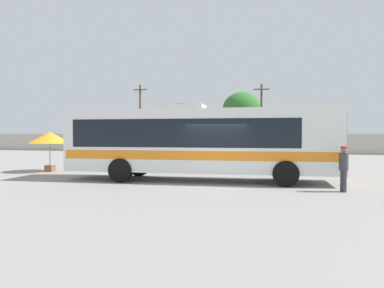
% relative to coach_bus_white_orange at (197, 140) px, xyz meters
% --- Properties ---
extents(ground_plane, '(300.00, 300.00, 0.00)m').
position_rel_coach_bus_white_orange_xyz_m(ground_plane, '(1.10, 9.16, -1.82)').
color(ground_plane, gray).
extents(perimeter_wall, '(80.00, 0.30, 2.11)m').
position_rel_coach_bus_white_orange_xyz_m(perimeter_wall, '(1.10, 24.03, -0.77)').
color(perimeter_wall, '#B2AD9E').
rests_on(perimeter_wall, ground_plane).
extents(coach_bus_white_orange, '(12.02, 3.22, 3.40)m').
position_rel_coach_bus_white_orange_xyz_m(coach_bus_white_orange, '(0.00, 0.00, 0.00)').
color(coach_bus_white_orange, white).
rests_on(coach_bus_white_orange, ground_plane).
extents(attendant_by_bus_door, '(0.43, 0.43, 1.65)m').
position_rel_coach_bus_white_orange_xyz_m(attendant_by_bus_door, '(5.88, -1.78, -0.88)').
color(attendant_by_bus_door, '#38383D').
rests_on(attendant_by_bus_door, ground_plane).
extents(vendor_umbrella_near_gate_orange, '(2.27, 2.27, 2.21)m').
position_rel_coach_bus_white_orange_xyz_m(vendor_umbrella_near_gate_orange, '(-8.78, 1.70, 0.03)').
color(vendor_umbrella_near_gate_orange, gray).
rests_on(vendor_umbrella_near_gate_orange, ground_plane).
extents(parked_car_leftmost_red, '(4.32, 2.06, 1.44)m').
position_rel_coach_bus_white_orange_xyz_m(parked_car_leftmost_red, '(-13.83, 20.55, -1.05)').
color(parked_car_leftmost_red, red).
rests_on(parked_car_leftmost_red, ground_plane).
extents(parked_car_second_black, '(4.22, 2.28, 1.55)m').
position_rel_coach_bus_white_orange_xyz_m(parked_car_second_black, '(-8.12, 19.85, -1.01)').
color(parked_car_second_black, black).
rests_on(parked_car_second_black, ground_plane).
extents(parked_car_third_grey, '(4.18, 2.13, 1.51)m').
position_rel_coach_bus_white_orange_xyz_m(parked_car_third_grey, '(-1.38, 19.93, -1.03)').
color(parked_car_third_grey, slate).
rests_on(parked_car_third_grey, ground_plane).
extents(utility_pole_near, '(1.80, 0.24, 8.30)m').
position_rel_coach_bus_white_orange_xyz_m(utility_pole_near, '(-13.68, 26.75, 2.51)').
color(utility_pole_near, '#4C3823').
rests_on(utility_pole_near, ground_plane).
extents(utility_pole_far, '(1.80, 0.28, 7.95)m').
position_rel_coach_bus_white_orange_xyz_m(utility_pole_far, '(1.41, 27.19, 2.33)').
color(utility_pole_far, '#4C3823').
rests_on(utility_pole_far, ground_plane).
extents(roadside_tree_left, '(3.76, 3.76, 6.26)m').
position_rel_coach_bus_white_orange_xyz_m(roadside_tree_left, '(-9.46, 30.74, 2.81)').
color(roadside_tree_left, brown).
rests_on(roadside_tree_left, ground_plane).
extents(roadside_tree_midleft, '(5.00, 5.00, 7.49)m').
position_rel_coach_bus_white_orange_xyz_m(roadside_tree_midleft, '(-1.22, 30.70, 3.53)').
color(roadside_tree_midleft, brown).
rests_on(roadside_tree_midleft, ground_plane).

